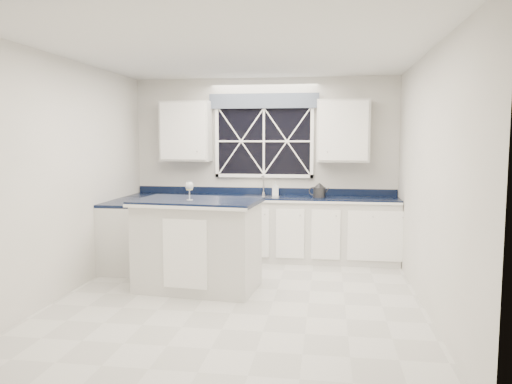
% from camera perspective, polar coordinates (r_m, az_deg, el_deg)
% --- Properties ---
extents(ground, '(4.50, 4.50, 0.00)m').
position_cam_1_polar(ground, '(5.69, -2.03, -12.20)').
color(ground, silver).
rests_on(ground, ground).
extents(back_wall, '(4.00, 0.10, 2.70)m').
position_cam_1_polar(back_wall, '(7.64, 0.94, 2.82)').
color(back_wall, silver).
rests_on(back_wall, ground).
extents(base_cabinets, '(3.99, 1.60, 0.90)m').
position_cam_1_polar(base_cabinets, '(7.34, -2.10, -4.40)').
color(base_cabinets, silver).
rests_on(base_cabinets, ground).
extents(countertop, '(3.98, 0.64, 0.04)m').
position_cam_1_polar(countertop, '(7.38, 0.64, -0.64)').
color(countertop, black).
rests_on(countertop, base_cabinets).
extents(dishwasher, '(0.60, 0.58, 0.82)m').
position_cam_1_polar(dishwasher, '(7.68, -7.55, -4.28)').
color(dishwasher, black).
rests_on(dishwasher, ground).
extents(window, '(1.65, 0.09, 1.26)m').
position_cam_1_polar(window, '(7.58, 0.91, 6.43)').
color(window, black).
rests_on(window, ground).
extents(upper_cabinets, '(3.10, 0.34, 0.90)m').
position_cam_1_polar(upper_cabinets, '(7.46, 0.79, 6.97)').
color(upper_cabinets, silver).
rests_on(upper_cabinets, ground).
extents(faucet, '(0.05, 0.20, 0.30)m').
position_cam_1_polar(faucet, '(7.55, 0.84, 0.87)').
color(faucet, '#B3B3B5').
rests_on(faucet, countertop).
extents(island, '(1.52, 1.00, 1.08)m').
position_cam_1_polar(island, '(5.99, -6.65, -5.93)').
color(island, silver).
rests_on(island, ground).
extents(rug, '(1.28, 0.89, 0.02)m').
position_cam_1_polar(rug, '(6.95, -5.52, -8.74)').
color(rug, '#A4A5A0').
rests_on(rug, ground).
extents(kettle, '(0.30, 0.21, 0.21)m').
position_cam_1_polar(kettle, '(7.30, 7.23, 0.16)').
color(kettle, '#2A2A2C').
rests_on(kettle, countertop).
extents(wine_glass, '(0.10, 0.10, 0.23)m').
position_cam_1_polar(wine_glass, '(5.83, -7.62, 0.59)').
color(wine_glass, silver).
rests_on(wine_glass, island).
extents(soap_bottle, '(0.10, 0.10, 0.21)m').
position_cam_1_polar(soap_bottle, '(7.50, 2.23, 0.42)').
color(soap_bottle, silver).
rests_on(soap_bottle, countertop).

